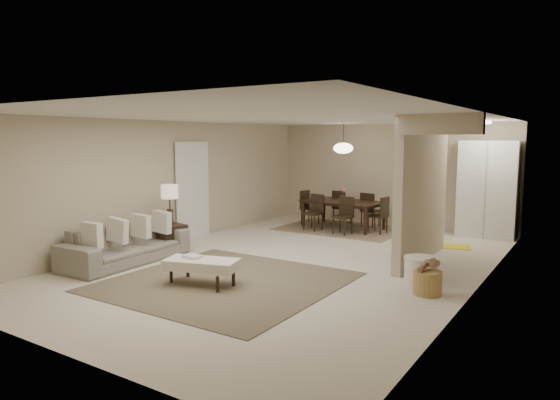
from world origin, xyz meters
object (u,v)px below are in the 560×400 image
Objects in this scene: round_pouf at (421,270)px; dining_table at (342,215)px; pantry_cabinet at (488,189)px; side_table at (171,238)px; sofa at (126,244)px; ottoman_bench at (202,265)px; wicker_basket at (427,283)px.

dining_table is (-2.97, 3.47, 0.14)m from round_pouf.
side_table is at bearing -134.82° from pantry_cabinet.
sofa is 1.97× the size of ottoman_bench.
dining_table reaches higher than side_table.
dining_table reaches higher than wicker_basket.
ottoman_bench is at bearing -145.44° from round_pouf.
round_pouf reaches higher than wicker_basket.
pantry_cabinet is at bearing 88.36° from round_pouf.
side_table is 1.35× the size of wicker_basket.
pantry_cabinet is 4.34m from round_pouf.
ottoman_bench is 2.23× the size of side_table.
sofa reaches higher than dining_table.
side_table is (-4.75, -4.78, -0.79)m from pantry_cabinet.
ottoman_bench is at bearing -114.67° from pantry_cabinet.
pantry_cabinet reaches higher than sofa.
pantry_cabinet is at bearing 45.18° from side_table.
sofa is 4.56× the size of round_pouf.
dining_table is (-0.29, 5.31, 0.03)m from ottoman_bench.
pantry_cabinet is at bearing -42.22° from sofa.
side_table is at bearing -179.60° from wicker_basket.
round_pouf is at bearing -91.64° from pantry_cabinet.
pantry_cabinet is 4.16× the size of round_pouf.
ottoman_bench is at bearing -101.11° from sofa.
wicker_basket is 0.20× the size of dining_table.
pantry_cabinet is 5.38× the size of wicker_basket.
wicker_basket is (4.92, 1.05, -0.17)m from sofa.
pantry_cabinet is 4.00× the size of side_table.
ottoman_bench is at bearing -33.98° from side_table.
sofa reaches higher than side_table.
sofa is 1.02m from side_table.
side_table is 4.33m from dining_table.
side_table reaches higher than ottoman_bench.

